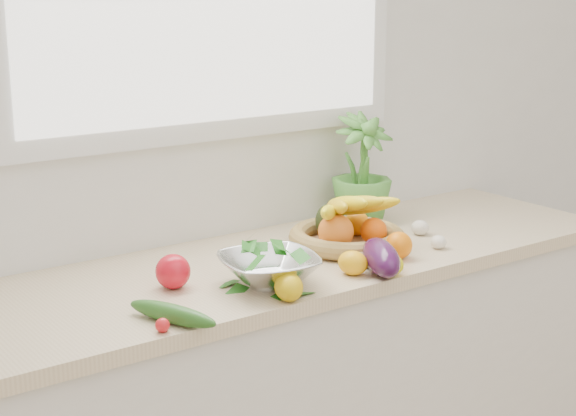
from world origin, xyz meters
TOP-DOWN VIEW (x-y plane):
  - back_wall at (0.00, 2.25)m, footprint 4.50×0.02m
  - counter_cabinet at (0.00, 1.95)m, footprint 2.20×0.58m
  - countertop at (0.00, 1.95)m, footprint 2.24×0.62m
  - orange_loose at (0.31, 1.77)m, footprint 0.08×0.08m
  - lemon_a at (0.12, 1.73)m, footprint 0.09×0.10m
  - lemon_b at (-0.13, 1.67)m, footprint 0.10×0.11m
  - lemon_c at (0.19, 1.67)m, footprint 0.09×0.09m
  - apple at (-0.32, 1.91)m, footprint 0.11×0.11m
  - ginger at (0.22, 1.78)m, footprint 0.12×0.08m
  - garlic_a at (0.15, 1.91)m, footprint 0.07×0.07m
  - garlic_b at (0.53, 1.90)m, footprint 0.06×0.06m
  - garlic_c at (0.47, 1.77)m, footprint 0.05×0.05m
  - eggplant at (0.18, 1.70)m, footprint 0.17×0.24m
  - cucumber at (-0.43, 1.70)m, footprint 0.14×0.25m
  - radish at (-0.48, 1.67)m, footprint 0.04×0.04m
  - potted_herb at (0.47, 2.12)m, footprint 0.20×0.20m
  - fruit_basket at (0.26, 1.94)m, footprint 0.39×0.39m
  - colander_with_spinach at (-0.11, 1.78)m, footprint 0.29×0.29m

SIDE VIEW (x-z plane):
  - counter_cabinet at x=0.00m, z-range 0.00..0.86m
  - countertop at x=0.00m, z-range 0.86..0.90m
  - radish at x=-0.48m, z-range 0.90..0.93m
  - ginger at x=0.22m, z-range 0.90..0.94m
  - garlic_c at x=0.47m, z-range 0.90..0.94m
  - cucumber at x=-0.43m, z-range 0.90..0.95m
  - garlic_b at x=0.53m, z-range 0.90..0.95m
  - garlic_a at x=0.15m, z-range 0.90..0.95m
  - lemon_c at x=0.19m, z-range 0.90..0.96m
  - lemon_a at x=0.12m, z-range 0.90..0.97m
  - lemon_b at x=-0.13m, z-range 0.90..0.97m
  - orange_loose at x=0.31m, z-range 0.90..0.98m
  - apple at x=-0.32m, z-range 0.90..0.99m
  - eggplant at x=0.18m, z-range 0.90..0.99m
  - fruit_basket at x=0.26m, z-range 0.86..1.04m
  - colander_with_spinach at x=-0.11m, z-range 0.90..1.03m
  - potted_herb at x=0.47m, z-range 0.90..1.25m
  - back_wall at x=0.00m, z-range 0.00..2.70m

